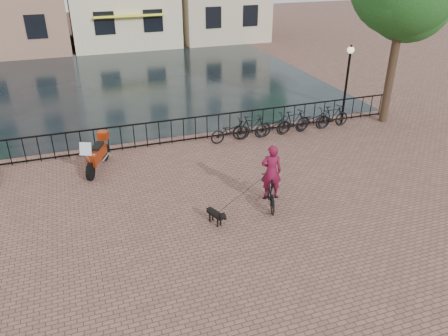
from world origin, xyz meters
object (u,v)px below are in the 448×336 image
object	(u,v)px
lamp_post	(348,72)
motorcycle	(96,151)
cyclist	(271,180)
dog	(215,216)

from	to	relation	value
lamp_post	motorcycle	xyz separation A→B (m)	(-10.72, -1.01, -1.65)
lamp_post	cyclist	distance (m)	8.05
cyclist	motorcycle	xyz separation A→B (m)	(-4.79, 4.24, -0.17)
lamp_post	motorcycle	bearing A→B (deg)	-174.63
lamp_post	motorcycle	world-z (taller)	lamp_post
lamp_post	dog	bearing A→B (deg)	-144.26
cyclist	motorcycle	world-z (taller)	cyclist
cyclist	motorcycle	size ratio (longest dim) A/B	1.14
cyclist	lamp_post	bearing A→B (deg)	-122.39
cyclist	dog	world-z (taller)	cyclist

